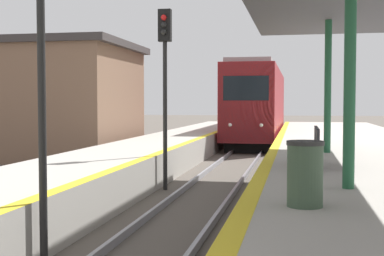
{
  "coord_description": "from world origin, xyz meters",
  "views": [
    {
      "loc": [
        2.37,
        -1.42,
        2.49
      ],
      "look_at": [
        -2.11,
        21.32,
        1.37
      ],
      "focal_mm": 50.0,
      "sensor_mm": 36.0,
      "label": 1
    }
  ],
  "objects_px": {
    "train": "(259,104)",
    "bench": "(311,145)",
    "signal_mid": "(165,65)",
    "signal_near": "(41,32)",
    "trash_bin": "(305,174)"
  },
  "relations": [
    {
      "from": "train",
      "to": "bench",
      "type": "height_order",
      "value": "train"
    },
    {
      "from": "train",
      "to": "bench",
      "type": "relative_size",
      "value": 9.2
    },
    {
      "from": "signal_mid",
      "to": "signal_near",
      "type": "bearing_deg",
      "value": -90.45
    },
    {
      "from": "bench",
      "to": "signal_mid",
      "type": "bearing_deg",
      "value": 154.5
    },
    {
      "from": "train",
      "to": "trash_bin",
      "type": "relative_size",
      "value": 18.26
    },
    {
      "from": "bench",
      "to": "trash_bin",
      "type": "bearing_deg",
      "value": -92.49
    },
    {
      "from": "signal_near",
      "to": "signal_mid",
      "type": "height_order",
      "value": "same"
    },
    {
      "from": "train",
      "to": "bench",
      "type": "bearing_deg",
      "value": -82.63
    },
    {
      "from": "signal_mid",
      "to": "bench",
      "type": "height_order",
      "value": "signal_mid"
    },
    {
      "from": "trash_bin",
      "to": "train",
      "type": "bearing_deg",
      "value": 95.5
    },
    {
      "from": "trash_bin",
      "to": "signal_mid",
      "type": "bearing_deg",
      "value": 118.94
    },
    {
      "from": "signal_near",
      "to": "bench",
      "type": "relative_size",
      "value": 2.7
    },
    {
      "from": "train",
      "to": "trash_bin",
      "type": "bearing_deg",
      "value": -84.5
    },
    {
      "from": "signal_mid",
      "to": "trash_bin",
      "type": "xyz_separation_m",
      "value": [
        3.79,
        -6.84,
        -2.06
      ]
    },
    {
      "from": "signal_near",
      "to": "signal_mid",
      "type": "distance_m",
      "value": 7.31
    }
  ]
}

